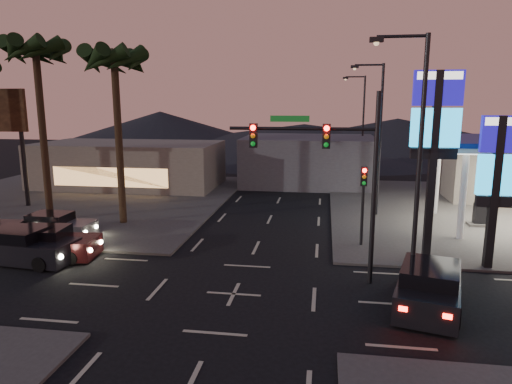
% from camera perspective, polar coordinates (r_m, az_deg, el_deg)
% --- Properties ---
extents(ground, '(140.00, 140.00, 0.00)m').
position_cam_1_polar(ground, '(18.76, -2.81, -12.63)').
color(ground, black).
rests_on(ground, ground).
extents(corner_lot_ne, '(24.00, 24.00, 0.12)m').
position_cam_1_polar(corner_lot_ne, '(35.93, 28.83, -2.30)').
color(corner_lot_ne, '#47443F').
rests_on(corner_lot_ne, ground).
extents(corner_lot_nw, '(24.00, 24.00, 0.12)m').
position_cam_1_polar(corner_lot_nw, '(38.88, -21.63, -0.76)').
color(corner_lot_nw, '#47443F').
rests_on(corner_lot_nw, ground).
extents(convenience_store, '(10.00, 6.00, 4.00)m').
position_cam_1_polar(convenience_store, '(40.90, 29.35, 1.91)').
color(convenience_store, '#726B5B').
rests_on(convenience_store, ground).
extents(pylon_sign_tall, '(2.20, 0.35, 9.00)m').
position_cam_1_polar(pylon_sign_tall, '(22.91, 21.51, 7.47)').
color(pylon_sign_tall, black).
rests_on(pylon_sign_tall, ground).
extents(pylon_sign_short, '(1.60, 0.35, 7.00)m').
position_cam_1_polar(pylon_sign_short, '(22.80, 27.88, 2.54)').
color(pylon_sign_short, black).
rests_on(pylon_sign_short, ground).
extents(traffic_signal_mast, '(6.10, 0.39, 8.00)m').
position_cam_1_polar(traffic_signal_mast, '(18.95, 9.48, 3.93)').
color(traffic_signal_mast, black).
rests_on(traffic_signal_mast, ground).
extents(pedestal_signal, '(0.32, 0.39, 4.30)m').
position_cam_1_polar(pedestal_signal, '(24.33, 13.26, -0.13)').
color(pedestal_signal, black).
rests_on(pedestal_signal, ground).
extents(streetlight_near, '(2.14, 0.25, 10.00)m').
position_cam_1_polar(streetlight_near, '(18.22, 19.20, 4.73)').
color(streetlight_near, black).
rests_on(streetlight_near, ground).
extents(streetlight_mid, '(2.14, 0.25, 10.00)m').
position_cam_1_polar(streetlight_mid, '(31.05, 14.88, 7.38)').
color(streetlight_mid, black).
rests_on(streetlight_mid, ground).
extents(streetlight_far, '(2.14, 0.25, 10.00)m').
position_cam_1_polar(streetlight_far, '(44.98, 12.99, 8.53)').
color(streetlight_far, black).
rests_on(streetlight_far, ground).
extents(palm_a, '(4.41, 4.41, 10.86)m').
position_cam_1_polar(palm_a, '(29.17, -17.25, 14.34)').
color(palm_a, black).
rests_on(palm_a, ground).
extents(palm_b, '(4.41, 4.41, 11.46)m').
position_cam_1_polar(palm_b, '(31.67, -25.75, 14.45)').
color(palm_b, black).
rests_on(palm_b, ground).
extents(building_far_west, '(16.00, 8.00, 4.00)m').
position_cam_1_polar(building_far_west, '(42.92, -15.51, 3.31)').
color(building_far_west, '#726B5B').
rests_on(building_far_west, ground).
extents(building_far_mid, '(12.00, 9.00, 4.40)m').
position_cam_1_polar(building_far_mid, '(43.18, 6.61, 3.95)').
color(building_far_mid, '#4C4C51').
rests_on(building_far_mid, ground).
extents(hill_left, '(40.00, 40.00, 6.00)m').
position_cam_1_polar(hill_left, '(82.04, -11.83, 7.73)').
color(hill_left, black).
rests_on(hill_left, ground).
extents(hill_right, '(50.00, 50.00, 5.00)m').
position_cam_1_polar(hill_right, '(77.85, 17.22, 6.93)').
color(hill_right, black).
rests_on(hill_right, ground).
extents(hill_center, '(60.00, 60.00, 4.00)m').
position_cam_1_polar(hill_center, '(77.10, 6.04, 6.96)').
color(hill_center, black).
rests_on(hill_center, ground).
extents(car_lane_a_front, '(5.18, 2.49, 1.64)m').
position_cam_1_polar(car_lane_a_front, '(24.66, -27.06, -6.10)').
color(car_lane_a_front, black).
rests_on(car_lane_a_front, ground).
extents(car_lane_a_mid, '(4.91, 2.38, 1.56)m').
position_cam_1_polar(car_lane_a_mid, '(24.76, -24.60, -5.92)').
color(car_lane_a_mid, '#340E10').
rests_on(car_lane_a_mid, ground).
extents(car_lane_b_front, '(4.42, 1.92, 1.43)m').
position_cam_1_polar(car_lane_b_front, '(28.22, -23.86, -3.97)').
color(car_lane_b_front, slate).
rests_on(car_lane_b_front, ground).
extents(suv_station, '(3.36, 5.41, 1.69)m').
position_cam_1_polar(suv_station, '(18.64, 20.86, -10.93)').
color(suv_station, black).
rests_on(suv_station, ground).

